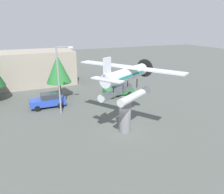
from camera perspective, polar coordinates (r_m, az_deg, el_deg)
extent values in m
plane|color=#515651|center=(21.82, 3.25, -8.72)|extent=(140.00, 140.00, 0.00)
cylinder|color=slate|center=(21.10, 3.33, -4.56)|extent=(1.10, 1.10, 3.43)
cylinder|color=silver|center=(19.91, 5.89, 0.30)|extent=(4.47, 3.08, 0.70)
cylinder|color=#333338|center=(20.92, 6.38, 3.46)|extent=(0.14, 0.14, 0.90)
cylinder|color=#333338|center=(18.92, 2.87, 1.95)|extent=(0.14, 0.14, 0.90)
cylinder|color=silver|center=(20.89, 1.10, 1.27)|extent=(4.47, 3.08, 0.70)
cylinder|color=#333338|center=(21.40, 4.03, 3.87)|extent=(0.14, 0.14, 0.90)
cylinder|color=#333338|center=(19.45, 0.37, 2.43)|extent=(0.14, 0.14, 0.90)
cylinder|color=silver|center=(19.91, 3.54, 5.74)|extent=(5.88, 4.14, 1.10)
cube|color=teal|center=(20.08, 3.84, 5.84)|extent=(4.31, 3.22, 0.20)
cone|color=#262628|center=(22.69, 7.87, 7.17)|extent=(1.05, 1.11, 0.88)
cylinder|color=black|center=(23.05, 8.33, 7.32)|extent=(0.96, 1.56, 1.80)
cube|color=silver|center=(20.13, 4.17, 7.64)|extent=(6.31, 9.48, 0.12)
cube|color=silver|center=(17.62, -1.24, 4.44)|extent=(2.04, 2.76, 0.10)
cube|color=silver|center=(17.39, -1.26, 7.96)|extent=(0.83, 0.57, 1.30)
cube|color=#2847B7|center=(28.59, -16.09, -1.16)|extent=(4.20, 1.70, 0.80)
cube|color=#2D333D|center=(28.40, -15.72, 0.27)|extent=(2.00, 1.56, 0.64)
cylinder|color=black|center=(29.44, -18.88, -1.70)|extent=(0.64, 0.22, 0.64)
cylinder|color=black|center=(27.75, -18.49, -2.88)|extent=(0.64, 0.22, 0.64)
cylinder|color=black|center=(29.75, -13.73, -1.02)|extent=(0.64, 0.22, 0.64)
cylinder|color=black|center=(28.07, -13.03, -2.14)|extent=(0.64, 0.22, 0.64)
cube|color=#237A38|center=(31.89, 1.63, 1.58)|extent=(4.20, 1.70, 0.80)
cube|color=#2D333D|center=(31.80, 2.05, 2.88)|extent=(2.00, 1.56, 0.64)
cylinder|color=black|center=(32.27, -1.23, 1.04)|extent=(0.64, 0.22, 0.64)
cylinder|color=black|center=(30.69, 0.07, 0.13)|extent=(0.64, 0.22, 0.64)
cylinder|color=black|center=(33.36, 3.05, 1.60)|extent=(0.64, 0.22, 0.64)
cylinder|color=black|center=(31.84, 4.51, 0.75)|extent=(0.64, 0.22, 0.64)
cylinder|color=gray|center=(25.31, -13.43, 3.84)|extent=(0.18, 0.18, 7.59)
cylinder|color=gray|center=(24.83, -12.22, 12.33)|extent=(1.60, 0.12, 0.12)
cube|color=silver|center=(24.99, -10.61, 12.35)|extent=(0.50, 0.28, 0.20)
cube|color=#9E9384|center=(39.99, -19.19, 7.05)|extent=(12.69, 7.20, 5.55)
cylinder|color=brown|center=(31.75, -13.18, 1.73)|extent=(0.36, 0.36, 2.19)
cone|color=#287033|center=(31.06, -13.58, 6.94)|extent=(3.33, 3.33, 3.69)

